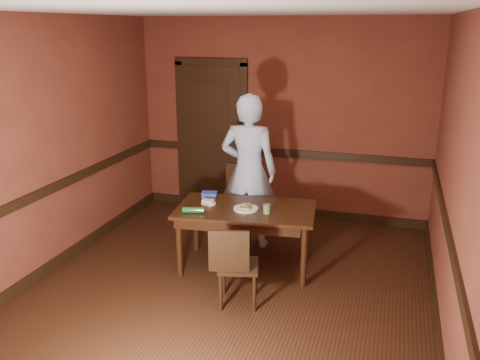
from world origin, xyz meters
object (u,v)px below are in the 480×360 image
Objects in this scene: dining_table at (246,237)px; person at (249,171)px; chair_far at (240,208)px; chair_near at (239,264)px; sauce_jar at (267,209)px; food_tub at (209,195)px; sandwich_plate at (246,208)px; cheese_saucer at (208,202)px.

person is (-0.15, 0.62, 0.58)m from dining_table.
chair_near is (0.38, -1.27, -0.08)m from chair_far.
dining_table is 0.48m from sauce_jar.
food_tub is at bearing -123.48° from chair_far.
sandwich_plate reaches higher than cheese_saucer.
person is 0.72m from sandwich_plate.
chair_near is 1.50m from person.
chair_near is 3.02× the size of sandwich_plate.
food_tub is at bearing 159.45° from sauce_jar.
sauce_jar is 0.79m from food_tub.
chair_far reaches higher than dining_table.
sauce_jar is at bearing 116.60° from person.
person is 0.71m from cheese_saucer.
person reaches higher than dining_table.
dining_table is at bearing 106.19° from sandwich_plate.
food_tub is (-0.49, 0.18, 0.38)m from dining_table.
person reaches higher than chair_far.
sandwich_plate is 1.62× the size of cheese_saucer.
sauce_jar is at bearing -46.67° from chair_far.
chair_far is 10.28× the size of sauce_jar.
chair_far is 1.33m from chair_near.
dining_table is 7.65× the size of food_tub.
dining_table is 1.84× the size of chair_near.
food_tub is at bearing -69.73° from chair_near.
sandwich_plate is at bearing -37.34° from food_tub.
person is at bearing -91.58° from chair_near.
chair_near reaches higher than cheese_saucer.
dining_table is 0.86m from person.
chair_near is 1.18m from food_tub.
chair_near is 8.52× the size of sauce_jar.
cheese_saucer is (-0.21, -0.52, 0.23)m from chair_far.
dining_table is 0.77m from chair_near.
person is 11.25× the size of cheese_saucer.
chair_near reaches higher than sauce_jar.
chair_far is 1.21× the size of chair_near.
chair_far is 0.65m from sandwich_plate.
sauce_jar is at bearing -10.59° from sandwich_plate.
person reaches higher than food_tub.
person is 6.94× the size of sandwich_plate.
food_tub is at bearing 106.87° from cheese_saucer.
dining_table is at bearing -33.10° from food_tub.
sandwich_plate is (0.24, -0.56, 0.23)m from chair_far.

